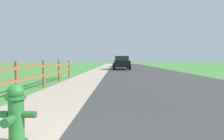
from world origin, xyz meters
name	(u,v)px	position (x,y,z in m)	size (l,w,h in m)	color
ground_plane	(109,69)	(0.00, 25.00, 0.00)	(120.00, 120.00, 0.00)	#44893B
road_asphalt	(135,68)	(3.50, 27.00, 0.00)	(7.00, 66.00, 0.01)	#383838
curb_concrete	(88,68)	(-3.00, 27.00, 0.00)	(6.00, 66.00, 0.01)	#B3A08D
grass_verge	(77,68)	(-4.50, 27.00, 0.01)	(5.00, 66.00, 0.00)	#44893B
fire_hydrant	(16,114)	(-0.54, 1.74, 0.42)	(0.54, 0.45, 0.82)	#287233
rail_fence	(32,74)	(-2.20, 6.29, 0.65)	(0.11, 11.72, 1.12)	brown
parked_suv_black	(121,63)	(1.49, 23.68, 0.83)	(2.12, 4.83, 1.61)	black
parked_car_white	(121,63)	(1.73, 31.80, 0.72)	(2.39, 4.77, 1.47)	white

